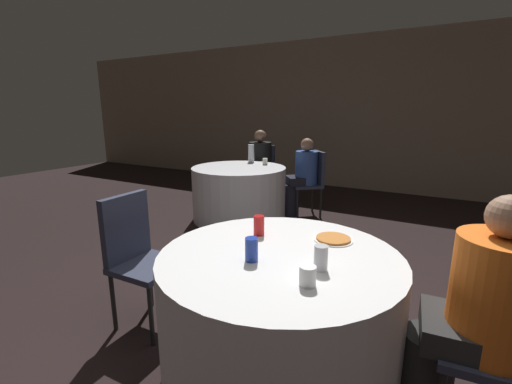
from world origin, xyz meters
TOP-DOWN VIEW (x-y plane):
  - ground_plane at (0.00, 0.00)m, footprint 16.00×16.00m
  - wall_back at (0.00, 4.93)m, footprint 16.00×0.06m
  - table_near at (0.06, -0.14)m, footprint 1.30×1.30m
  - table_far at (-1.67, 2.19)m, footprint 1.27×1.27m
  - chair_near_west at (-1.00, -0.18)m, footprint 0.42×0.41m
  - chair_far_northeast at (-0.86, 2.86)m, footprint 0.56×0.56m
  - chair_far_north at (-1.87, 3.22)m, footprint 0.47×0.47m
  - person_blue_shirt at (-0.99, 2.75)m, footprint 0.46×0.44m
  - person_black_shirt at (-1.84, 3.07)m, footprint 0.40×0.52m
  - person_orange_shirt at (0.96, -0.06)m, footprint 0.52×0.37m
  - pizza_plate_near at (0.25, 0.19)m, footprint 0.23×0.23m
  - soda_can_silver at (0.31, -0.21)m, footprint 0.07×0.07m
  - soda_can_blue at (-0.03, -0.29)m, footprint 0.07×0.07m
  - soda_can_red at (-0.17, 0.06)m, footprint 0.07×0.07m
  - cup_near at (0.31, -0.38)m, footprint 0.07×0.07m
  - bottle_far at (-1.77, 2.70)m, footprint 0.09×0.09m
  - cup_far at (-1.47, 2.57)m, footprint 0.07×0.07m

SIDE VIEW (x-z plane):
  - ground_plane at x=0.00m, z-range 0.00..0.00m
  - table_near at x=0.06m, z-range 0.00..0.72m
  - table_far at x=-1.67m, z-range 0.00..0.72m
  - chair_near_west at x=-1.00m, z-range 0.09..1.01m
  - chair_far_northeast at x=-0.86m, z-range 0.09..1.01m
  - chair_far_north at x=-1.87m, z-range 0.09..1.01m
  - person_blue_shirt at x=-0.99m, z-range 0.00..1.10m
  - person_orange_shirt at x=0.96m, z-range 0.02..1.16m
  - person_black_shirt at x=-1.84m, z-range 0.02..1.19m
  - pizza_plate_near at x=0.25m, z-range 0.72..0.74m
  - cup_near at x=0.31m, z-range 0.72..0.81m
  - cup_far at x=-1.47m, z-range 0.72..0.81m
  - soda_can_silver at x=0.31m, z-range 0.72..0.84m
  - soda_can_blue at x=-0.03m, z-range 0.72..0.84m
  - soda_can_red at x=-0.17m, z-range 0.72..0.84m
  - bottle_far at x=-1.77m, z-range 0.72..0.98m
  - wall_back at x=0.00m, z-range 0.00..2.80m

